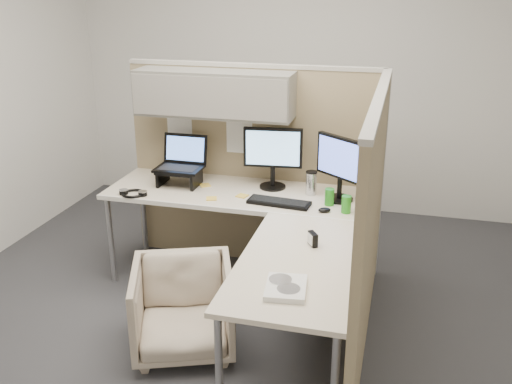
% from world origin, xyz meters
% --- Properties ---
extents(ground, '(4.50, 4.50, 0.00)m').
position_xyz_m(ground, '(0.00, 0.00, 0.00)').
color(ground, '#303034').
rests_on(ground, ground).
extents(partition_back, '(2.00, 0.36, 1.63)m').
position_xyz_m(partition_back, '(-0.22, 0.83, 1.10)').
color(partition_back, '#9A8865').
rests_on(partition_back, ground).
extents(partition_right, '(0.07, 2.03, 1.63)m').
position_xyz_m(partition_right, '(0.90, -0.07, 0.82)').
color(partition_right, '#9A8865').
rests_on(partition_right, ground).
extents(desk, '(2.00, 1.98, 0.73)m').
position_xyz_m(desk, '(0.12, 0.13, 0.69)').
color(desk, beige).
rests_on(desk, ground).
extents(office_chair, '(0.78, 0.76, 0.63)m').
position_xyz_m(office_chair, '(-0.19, -0.42, 0.32)').
color(office_chair, '#BDAB96').
rests_on(office_chair, ground).
extents(monitor_left, '(0.44, 0.20, 0.47)m').
position_xyz_m(monitor_left, '(0.12, 0.69, 1.00)').
color(monitor_left, black).
rests_on(monitor_left, desk).
extents(monitor_right, '(0.37, 0.29, 0.47)m').
position_xyz_m(monitor_right, '(0.64, 0.56, 1.00)').
color(monitor_right, black).
rests_on(monitor_right, desk).
extents(laptop_station, '(0.35, 0.30, 0.37)m').
position_xyz_m(laptop_station, '(-0.59, 0.59, 0.87)').
color(laptop_station, black).
rests_on(laptop_station, desk).
extents(keyboard, '(0.46, 0.19, 0.02)m').
position_xyz_m(keyboard, '(0.24, 0.37, 0.74)').
color(keyboard, black).
rests_on(keyboard, desk).
extents(mouse, '(0.10, 0.09, 0.03)m').
position_xyz_m(mouse, '(0.57, 0.30, 0.75)').
color(mouse, black).
rests_on(mouse, desk).
extents(travel_mug, '(0.08, 0.08, 0.18)m').
position_xyz_m(travel_mug, '(0.42, 0.62, 0.82)').
color(travel_mug, silver).
rests_on(travel_mug, desk).
extents(soda_can_green, '(0.07, 0.07, 0.12)m').
position_xyz_m(soda_can_green, '(0.71, 0.33, 0.79)').
color(soda_can_green, '#268C1E').
rests_on(soda_can_green, desk).
extents(soda_can_silver, '(0.07, 0.07, 0.12)m').
position_xyz_m(soda_can_silver, '(0.58, 0.44, 0.79)').
color(soda_can_silver, '#268C1E').
rests_on(soda_can_silver, desk).
extents(sticky_note_a, '(0.10, 0.10, 0.01)m').
position_xyz_m(sticky_note_a, '(-0.26, 0.34, 0.73)').
color(sticky_note_a, gold).
rests_on(sticky_note_a, desk).
extents(sticky_note_c, '(0.11, 0.11, 0.01)m').
position_xyz_m(sticky_note_c, '(-0.40, 0.60, 0.73)').
color(sticky_note_c, gold).
rests_on(sticky_note_c, desk).
extents(sticky_note_d, '(0.09, 0.09, 0.01)m').
position_xyz_m(sticky_note_d, '(-0.06, 0.45, 0.73)').
color(sticky_note_d, gold).
rests_on(sticky_note_d, desk).
extents(headphones, '(0.22, 0.18, 0.03)m').
position_xyz_m(headphones, '(-0.84, 0.27, 0.74)').
color(headphones, black).
rests_on(headphones, desk).
extents(paper_stack, '(0.23, 0.28, 0.03)m').
position_xyz_m(paper_stack, '(0.53, -0.79, 0.75)').
color(paper_stack, white).
rests_on(paper_stack, desk).
extents(desk_clock, '(0.07, 0.09, 0.08)m').
position_xyz_m(desk_clock, '(0.58, -0.24, 0.77)').
color(desk_clock, black).
rests_on(desk_clock, desk).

